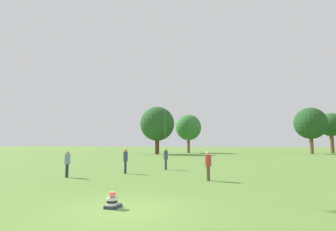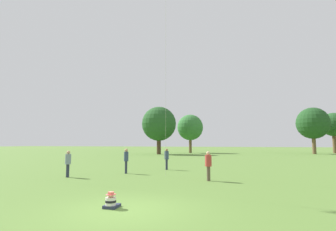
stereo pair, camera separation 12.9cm
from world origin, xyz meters
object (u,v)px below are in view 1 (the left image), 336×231
Objects in this scene: distant_tree_2 at (331,125)px; distant_tree_3 at (157,124)px; person_standing_4 at (67,162)px; distant_tree_1 at (188,128)px; person_standing_3 at (166,157)px; person_standing_5 at (208,163)px; seated_toddler at (112,202)px; person_standing_2 at (125,158)px; distant_tree_0 at (310,123)px.

distant_tree_2 is 0.94× the size of distant_tree_3.
person_standing_4 is 43.82m from distant_tree_1.
person_standing_3 is 51.06m from distant_tree_2.
seated_toddler is at bearing -8.46° from person_standing_5.
person_standing_3 is (2.06, 3.41, -0.05)m from person_standing_2.
distant_tree_3 reaches higher than person_standing_5.
distant_tree_1 is at bearing 165.78° from person_standing_2.
seated_toddler is 54.74m from distant_tree_0.
person_standing_2 is at bearing -98.83° from person_standing_5.
distant_tree_2 reaches higher than seated_toddler.
person_standing_3 is at bearing -117.02° from distant_tree_0.
distant_tree_3 reaches higher than person_standing_4.
distant_tree_2 is at bearing 166.31° from person_standing_5.
person_standing_4 is at bearing -74.87° from person_standing_5.
distant_tree_0 reaches higher than distant_tree_2.
distant_tree_3 is (-10.16, 28.43, 4.97)m from person_standing_3.
distant_tree_1 is (-3.54, 40.59, 4.62)m from person_standing_2.
person_standing_3 is 0.18× the size of distant_tree_0.
person_standing_4 is at bearing -120.46° from distant_tree_2.
distant_tree_0 is (15.49, 44.03, 5.22)m from person_standing_5.
person_standing_2 is 3.98m from person_standing_3.
seated_toddler is 9.28m from person_standing_4.
distant_tree_2 is (23.12, 57.03, 5.96)m from seated_toddler.
person_standing_5 is at bearing 70.38° from seated_toddler.
distant_tree_3 is (-14.36, 33.86, 5.00)m from person_standing_5.
person_standing_3 is 1.02× the size of person_standing_5.
distant_tree_0 is at bearing 76.32° from person_standing_3.
distant_tree_1 is at bearing -158.02° from person_standing_5.
person_standing_3 is 6.86m from person_standing_5.
seated_toddler is 0.06× the size of distant_tree_0.
person_standing_2 reaches higher than person_standing_5.
distant_tree_0 is at bearing -133.38° from distant_tree_2.
person_standing_2 is at bearing 110.58° from seated_toddler.
person_standing_5 is at bearing -112.72° from distant_tree_2.
distant_tree_2 reaches higher than person_standing_3.
seated_toddler is 43.34m from distant_tree_3.
distant_tree_3 is (-35.15, -15.79, -0.17)m from distant_tree_2.
distant_tree_1 reaches higher than person_standing_3.
distant_tree_3 reaches higher than person_standing_3.
distant_tree_2 is (5.31, 5.62, -0.05)m from distant_tree_0.
person_standing_5 is 43.96m from distant_tree_1.
seated_toddler is 0.32× the size of person_standing_2.
distant_tree_1 is 31.39m from distant_tree_2.
distant_tree_3 is (-5.38, 34.81, 5.00)m from person_standing_4.
seated_toddler is at bearing -68.34° from person_standing_3.
distant_tree_1 is at bearing 62.44° from distant_tree_3.
seated_toddler is 61.82m from distant_tree_2.
person_standing_3 is 37.88m from distant_tree_1.
distant_tree_0 reaches higher than person_standing_2.
person_standing_2 reaches higher than seated_toddler.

